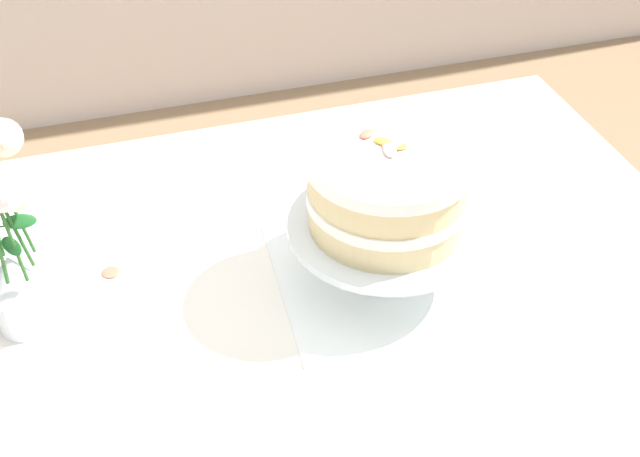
# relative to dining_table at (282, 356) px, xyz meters

# --- Properties ---
(dining_table) EXTENTS (1.40, 1.00, 0.74)m
(dining_table) POSITION_rel_dining_table_xyz_m (0.00, 0.00, 0.00)
(dining_table) COLOR white
(dining_table) RESTS_ON ground
(linen_napkin) EXTENTS (0.34, 0.34, 0.00)m
(linen_napkin) POSITION_rel_dining_table_xyz_m (0.17, 0.04, 0.09)
(linen_napkin) COLOR white
(linen_napkin) RESTS_ON dining_table
(cake_stand) EXTENTS (0.29, 0.29, 0.10)m
(cake_stand) POSITION_rel_dining_table_xyz_m (0.17, 0.04, 0.17)
(cake_stand) COLOR silver
(cake_stand) RESTS_ON linen_napkin
(layer_cake) EXTENTS (0.24, 0.24, 0.13)m
(layer_cake) POSITION_rel_dining_table_xyz_m (0.17, 0.04, 0.25)
(layer_cake) COLOR beige
(layer_cake) RESTS_ON cake_stand
(flower_vase) EXTENTS (0.12, 0.11, 0.32)m
(flower_vase) POSITION_rel_dining_table_xyz_m (-0.35, 0.09, 0.24)
(flower_vase) COLOR silver
(flower_vase) RESTS_ON dining_table
(loose_petal_1) EXTENTS (0.04, 0.04, 0.00)m
(loose_petal_1) POSITION_rel_dining_table_xyz_m (-0.22, 0.16, 0.09)
(loose_petal_1) COLOR #E56B51
(loose_petal_1) RESTS_ON dining_table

